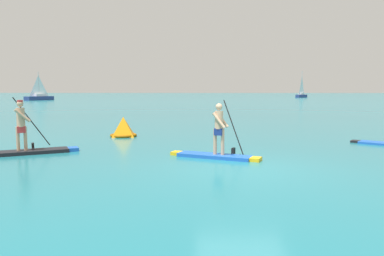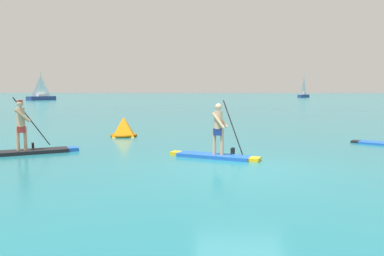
{
  "view_description": "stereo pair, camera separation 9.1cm",
  "coord_description": "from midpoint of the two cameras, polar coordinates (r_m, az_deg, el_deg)",
  "views": [
    {
      "loc": [
        -0.93,
        -10.09,
        2.16
      ],
      "look_at": [
        -1.58,
        4.96,
        0.6
      ],
      "focal_mm": 34.9,
      "sensor_mm": 36.0,
      "label": 1
    },
    {
      "loc": [
        -0.84,
        -10.09,
        2.16
      ],
      "look_at": [
        -1.58,
        4.96,
        0.6
      ],
      "focal_mm": 34.9,
      "sensor_mm": 36.0,
      "label": 2
    }
  ],
  "objects": [
    {
      "name": "paddleboarder_near_left",
      "position": [
        13.75,
        -24.42,
        -2.27
      ],
      "size": [
        3.28,
        2.04,
        1.93
      ],
      "rotation": [
        0.0,
        0.0,
        0.49
      ],
      "color": "black",
      "rests_on": "ground"
    },
    {
      "name": "race_marker_buoy",
      "position": [
        17.44,
        -10.59,
        -0.01
      ],
      "size": [
        1.4,
        1.4,
        0.91
      ],
      "color": "orange",
      "rests_on": "ground"
    },
    {
      "name": "sailboat_right_horizon",
      "position": [
        103.84,
        16.37,
        5.03
      ],
      "size": [
        3.71,
        3.81,
        7.1
      ],
      "rotation": [
        0.0,
        0.0,
        3.95
      ],
      "color": "navy",
      "rests_on": "ground"
    },
    {
      "name": "ground",
      "position": [
        10.36,
        7.35,
        -6.18
      ],
      "size": [
        440.0,
        440.0,
        0.0
      ],
      "primitive_type": "plane",
      "color": "#1E727F"
    },
    {
      "name": "sailboat_left_horizon",
      "position": [
        81.83,
        -22.35,
        4.45
      ],
      "size": [
        4.32,
        6.0,
        5.73
      ],
      "rotation": [
        0.0,
        0.0,
        4.22
      ],
      "color": "navy",
      "rests_on": "ground"
    },
    {
      "name": "paddleboarder_mid_center",
      "position": [
        11.83,
        3.57,
        -2.78
      ],
      "size": [
        2.91,
        1.48,
        1.86
      ],
      "rotation": [
        0.0,
        0.0,
        -0.38
      ],
      "color": "blue",
      "rests_on": "ground"
    }
  ]
}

